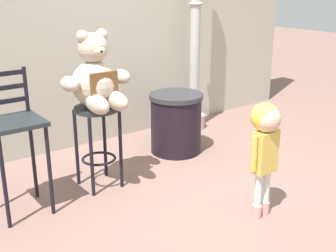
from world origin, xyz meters
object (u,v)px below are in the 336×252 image
(teddy_bear, at_px, (96,80))
(lamppost, at_px, (195,46))
(bar_chair_empty, at_px, (14,131))
(child_walking, at_px, (265,136))
(bar_stool_with_teddy, at_px, (97,130))
(trash_bin, at_px, (176,123))

(teddy_bear, xyz_separation_m, lamppost, (1.79, 0.79, 0.04))
(teddy_bear, xyz_separation_m, bar_chair_empty, (-0.74, 0.01, -0.32))
(child_walking, bearing_deg, lamppost, -121.92)
(bar_stool_with_teddy, bearing_deg, lamppost, 23.02)
(lamppost, bearing_deg, child_walking, -116.26)
(child_walking, height_order, lamppost, lamppost)
(teddy_bear, bearing_deg, child_walking, -57.96)
(teddy_bear, height_order, child_walking, teddy_bear)
(child_walking, xyz_separation_m, bar_chair_empty, (-1.52, 1.26, 0.01))
(trash_bin, height_order, bar_chair_empty, bar_chair_empty)
(teddy_bear, relative_size, bar_chair_empty, 0.57)
(trash_bin, relative_size, bar_chair_empty, 0.57)
(lamppost, distance_m, bar_chair_empty, 2.67)
(bar_stool_with_teddy, relative_size, bar_chair_empty, 0.66)
(teddy_bear, bearing_deg, lamppost, 23.89)
(bar_stool_with_teddy, height_order, teddy_bear, teddy_bear)
(trash_bin, xyz_separation_m, bar_chair_empty, (-1.84, -0.27, 0.37))
(child_walking, bearing_deg, teddy_bear, -63.63)
(bar_stool_with_teddy, bearing_deg, bar_chair_empty, -178.36)
(lamppost, relative_size, bar_chair_empty, 2.30)
(lamppost, bearing_deg, bar_chair_empty, -162.87)
(teddy_bear, relative_size, lamppost, 0.25)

